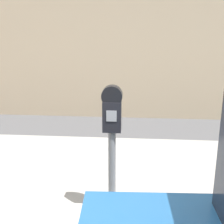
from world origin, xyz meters
TOP-DOWN VIEW (x-y plane):
  - sidewalk at (0.00, 2.20)m, footprint 24.00×2.80m
  - parking_meter at (0.23, 1.31)m, footprint 0.20×0.13m

SIDE VIEW (x-z plane):
  - sidewalk at x=0.00m, z-range 0.00..0.14m
  - parking_meter at x=0.23m, z-range 0.38..1.82m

